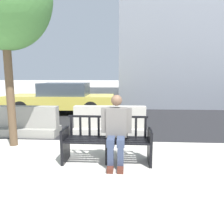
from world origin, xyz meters
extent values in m
plane|color=#B7B2A8|center=(0.00, 0.00, 0.00)|extent=(200.00, 200.00, 0.00)
cube|color=black|center=(0.00, 8.70, 0.00)|extent=(120.00, 12.00, 0.01)
cube|color=black|center=(-0.03, 1.29, 0.33)|extent=(0.05, 0.51, 0.66)
cube|color=black|center=(1.61, 1.30, 0.33)|extent=(0.05, 0.51, 0.66)
cube|color=black|center=(0.79, 1.30, 0.22)|extent=(0.04, 0.32, 0.45)
cube|color=black|center=(0.79, 1.07, 0.45)|extent=(1.60, 0.07, 0.02)
cube|color=black|center=(0.79, 1.18, 0.45)|extent=(1.60, 0.07, 0.02)
cube|color=black|center=(0.79, 1.30, 0.45)|extent=(1.60, 0.07, 0.02)
cube|color=black|center=(0.79, 1.41, 0.45)|extent=(1.60, 0.07, 0.02)
cube|color=black|center=(0.78, 1.53, 0.45)|extent=(1.60, 0.07, 0.02)
cube|color=black|center=(0.78, 1.54, 0.86)|extent=(1.60, 0.04, 0.04)
cube|color=black|center=(0.03, 1.53, 0.65)|extent=(0.04, 0.03, 0.38)
cube|color=black|center=(0.22, 1.53, 0.65)|extent=(0.04, 0.03, 0.38)
cube|color=black|center=(0.41, 1.54, 0.65)|extent=(0.04, 0.03, 0.38)
cube|color=black|center=(0.60, 1.54, 0.65)|extent=(0.04, 0.03, 0.38)
cube|color=black|center=(0.78, 1.54, 0.65)|extent=(0.04, 0.03, 0.38)
cube|color=black|center=(0.97, 1.54, 0.65)|extent=(0.04, 0.03, 0.38)
cube|color=black|center=(1.16, 1.54, 0.65)|extent=(0.04, 0.03, 0.38)
cube|color=black|center=(1.35, 1.54, 0.65)|extent=(0.04, 0.03, 0.38)
cube|color=black|center=(1.53, 1.54, 0.65)|extent=(0.04, 0.03, 0.38)
cube|color=black|center=(-0.03, 1.27, 0.65)|extent=(0.05, 0.46, 0.03)
cube|color=black|center=(1.61, 1.28, 0.65)|extent=(0.05, 0.46, 0.03)
cube|color=#66605B|center=(0.97, 1.37, 0.79)|extent=(0.40, 0.24, 0.56)
sphere|color=brown|center=(0.97, 1.35, 1.21)|extent=(0.21, 0.21, 0.21)
cube|color=#333D56|center=(0.88, 1.15, 0.48)|extent=(0.14, 0.44, 0.14)
cube|color=#333D56|center=(1.06, 1.15, 0.48)|extent=(0.14, 0.44, 0.14)
cube|color=#333D56|center=(0.88, 0.98, 0.23)|extent=(0.11, 0.11, 0.45)
cube|color=#333D56|center=(1.06, 0.98, 0.23)|extent=(0.11, 0.11, 0.45)
cube|color=#4C2319|center=(0.88, 0.90, 0.04)|extent=(0.11, 0.26, 0.08)
cube|color=#4C2319|center=(1.06, 0.90, 0.04)|extent=(0.11, 0.26, 0.08)
cube|color=#66605B|center=(0.72, 1.34, 0.83)|extent=(0.09, 0.12, 0.48)
cube|color=#66605B|center=(1.21, 1.34, 0.83)|extent=(0.09, 0.12, 0.48)
cube|color=#ADA89E|center=(0.69, 3.27, 0.12)|extent=(2.01, 0.72, 0.24)
cube|color=#ADA89E|center=(0.69, 3.27, 0.54)|extent=(2.01, 0.34, 0.60)
cube|color=gray|center=(-1.76, 3.12, 0.12)|extent=(2.00, 0.69, 0.24)
cube|color=gray|center=(-1.76, 3.12, 0.54)|extent=(2.00, 0.31, 0.60)
cylinder|color=brown|center=(-1.58, 2.21, 1.40)|extent=(0.18, 0.18, 2.79)
cube|color=#DBC64C|center=(-1.82, 7.00, 0.54)|extent=(4.84, 2.02, 0.56)
cube|color=#38424C|center=(-1.63, 7.00, 1.10)|extent=(2.10, 1.72, 0.55)
cylinder|color=black|center=(-3.28, 6.06, 0.32)|extent=(0.65, 0.24, 0.64)
cylinder|color=black|center=(-3.33, 7.85, 0.32)|extent=(0.65, 0.24, 0.64)
cylinder|color=black|center=(-0.32, 6.14, 0.32)|extent=(0.65, 0.24, 0.64)
cylinder|color=black|center=(-0.36, 7.93, 0.32)|extent=(0.65, 0.24, 0.64)
camera|label=1|loc=(1.15, -2.75, 1.65)|focal=35.00mm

